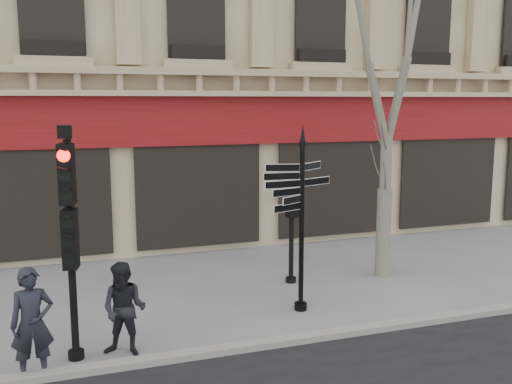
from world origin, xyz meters
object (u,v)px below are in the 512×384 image
at_px(fingerpost, 302,187).
at_px(traffic_signal_main, 69,215).
at_px(pedestrian_b, 124,309).
at_px(plane_tree, 391,31).
at_px(pedestrian_a, 32,324).
at_px(traffic_signal_secondary, 292,208).

height_order(fingerpost, traffic_signal_main, traffic_signal_main).
height_order(traffic_signal_main, pedestrian_b, traffic_signal_main).
distance_m(plane_tree, pedestrian_b, 8.29).
height_order(plane_tree, pedestrian_b, plane_tree).
relative_size(plane_tree, pedestrian_a, 4.71).
height_order(fingerpost, plane_tree, plane_tree).
bearing_deg(pedestrian_a, fingerpost, 9.26).
relative_size(fingerpost, pedestrian_a, 2.15).
relative_size(fingerpost, pedestrian_b, 2.37).
xyz_separation_m(traffic_signal_main, pedestrian_b, (0.77, -0.10, -1.59)).
bearing_deg(fingerpost, pedestrian_a, -174.66).
bearing_deg(fingerpost, traffic_signal_main, -178.88).
relative_size(plane_tree, pedestrian_b, 5.20).
height_order(pedestrian_a, pedestrian_b, pedestrian_a).
xyz_separation_m(fingerpost, plane_tree, (2.74, 1.46, 3.19)).
bearing_deg(plane_tree, fingerpost, -151.90).
bearing_deg(pedestrian_b, traffic_signal_main, -160.28).
height_order(fingerpost, traffic_signal_secondary, fingerpost).
xyz_separation_m(fingerpost, traffic_signal_secondary, (0.48, 1.68, -0.74)).
xyz_separation_m(traffic_signal_secondary, pedestrian_a, (-5.37, -3.00, -0.87)).
bearing_deg(traffic_signal_secondary, fingerpost, -107.79).
distance_m(traffic_signal_main, pedestrian_b, 1.77).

